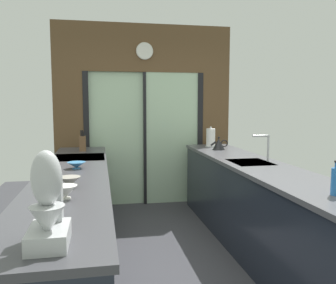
{
  "coord_description": "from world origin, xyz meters",
  "views": [
    {
      "loc": [
        -0.66,
        -2.91,
        1.53
      ],
      "look_at": [
        0.03,
        0.71,
        1.13
      ],
      "focal_mm": 37.79,
      "sensor_mm": 36.0,
      "label": 1
    }
  ],
  "objects_px": {
    "mixing_bowl_near": "(66,192)",
    "paper_towel_roll": "(211,138)",
    "mixing_bowl_far": "(76,165)",
    "mixing_bowl_mid": "(70,182)",
    "kettle": "(219,144)",
    "stand_mixer": "(48,209)",
    "soap_bottle": "(336,181)",
    "knife_block": "(83,143)",
    "oven_range": "(80,196)"
  },
  "relations": [
    {
      "from": "mixing_bowl_near",
      "to": "paper_towel_roll",
      "type": "xyz_separation_m",
      "value": [
        1.78,
        2.5,
        0.08
      ]
    },
    {
      "from": "mixing_bowl_far",
      "to": "mixing_bowl_mid",
      "type": "bearing_deg",
      "value": -90.0
    },
    {
      "from": "mixing_bowl_mid",
      "to": "mixing_bowl_near",
      "type": "bearing_deg",
      "value": -90.0
    },
    {
      "from": "kettle",
      "to": "mixing_bowl_far",
      "type": "bearing_deg",
      "value": -149.11
    },
    {
      "from": "mixing_bowl_near",
      "to": "mixing_bowl_far",
      "type": "xyz_separation_m",
      "value": [
        0.0,
        1.09,
        -0.01
      ]
    },
    {
      "from": "mixing_bowl_mid",
      "to": "stand_mixer",
      "type": "xyz_separation_m",
      "value": [
        0.0,
        -1.08,
        0.12
      ]
    },
    {
      "from": "soap_bottle",
      "to": "mixing_bowl_far",
      "type": "bearing_deg",
      "value": 143.08
    },
    {
      "from": "kettle",
      "to": "mixing_bowl_mid",
      "type": "bearing_deg",
      "value": -134.15
    },
    {
      "from": "knife_block",
      "to": "paper_towel_roll",
      "type": "height_order",
      "value": "paper_towel_roll"
    },
    {
      "from": "knife_block",
      "to": "soap_bottle",
      "type": "relative_size",
      "value": 1.15
    },
    {
      "from": "oven_range",
      "to": "kettle",
      "type": "height_order",
      "value": "kettle"
    },
    {
      "from": "mixing_bowl_far",
      "to": "paper_towel_roll",
      "type": "bearing_deg",
      "value": 38.5
    },
    {
      "from": "stand_mixer",
      "to": "kettle",
      "type": "distance_m",
      "value": 3.42
    },
    {
      "from": "mixing_bowl_near",
      "to": "soap_bottle",
      "type": "height_order",
      "value": "soap_bottle"
    },
    {
      "from": "mixing_bowl_mid",
      "to": "mixing_bowl_far",
      "type": "xyz_separation_m",
      "value": [
        0.0,
        0.77,
        -0.01
      ]
    },
    {
      "from": "oven_range",
      "to": "knife_block",
      "type": "xyz_separation_m",
      "value": [
        0.02,
        0.54,
        0.56
      ]
    },
    {
      "from": "mixing_bowl_mid",
      "to": "soap_bottle",
      "type": "bearing_deg",
      "value": -17.71
    },
    {
      "from": "mixing_bowl_mid",
      "to": "soap_bottle",
      "type": "height_order",
      "value": "soap_bottle"
    },
    {
      "from": "knife_block",
      "to": "paper_towel_roll",
      "type": "distance_m",
      "value": 1.78
    },
    {
      "from": "stand_mixer",
      "to": "kettle",
      "type": "xyz_separation_m",
      "value": [
        1.78,
        2.92,
        -0.09
      ]
    },
    {
      "from": "stand_mixer",
      "to": "mixing_bowl_mid",
      "type": "bearing_deg",
      "value": 90.0
    },
    {
      "from": "kettle",
      "to": "oven_range",
      "type": "bearing_deg",
      "value": -169.97
    },
    {
      "from": "oven_range",
      "to": "paper_towel_roll",
      "type": "height_order",
      "value": "paper_towel_roll"
    },
    {
      "from": "mixing_bowl_far",
      "to": "soap_bottle",
      "type": "distance_m",
      "value": 2.23
    },
    {
      "from": "knife_block",
      "to": "soap_bottle",
      "type": "height_order",
      "value": "knife_block"
    },
    {
      "from": "soap_bottle",
      "to": "knife_block",
      "type": "bearing_deg",
      "value": 124.11
    },
    {
      "from": "kettle",
      "to": "soap_bottle",
      "type": "height_order",
      "value": "soap_bottle"
    },
    {
      "from": "paper_towel_roll",
      "to": "kettle",
      "type": "bearing_deg",
      "value": -89.73
    },
    {
      "from": "mixing_bowl_near",
      "to": "mixing_bowl_mid",
      "type": "distance_m",
      "value": 0.32
    },
    {
      "from": "oven_range",
      "to": "knife_block",
      "type": "relative_size",
      "value": 3.4
    },
    {
      "from": "mixing_bowl_far",
      "to": "knife_block",
      "type": "xyz_separation_m",
      "value": [
        -0.0,
        1.29,
        0.06
      ]
    },
    {
      "from": "knife_block",
      "to": "soap_bottle",
      "type": "distance_m",
      "value": 3.17
    },
    {
      "from": "oven_range",
      "to": "mixing_bowl_mid",
      "type": "distance_m",
      "value": 1.6
    },
    {
      "from": "oven_range",
      "to": "kettle",
      "type": "bearing_deg",
      "value": 10.03
    },
    {
      "from": "stand_mixer",
      "to": "mixing_bowl_near",
      "type": "bearing_deg",
      "value": 90.0
    },
    {
      "from": "paper_towel_roll",
      "to": "soap_bottle",
      "type": "bearing_deg",
      "value": -90.0
    },
    {
      "from": "stand_mixer",
      "to": "kettle",
      "type": "bearing_deg",
      "value": 58.6
    },
    {
      "from": "mixing_bowl_mid",
      "to": "mixing_bowl_far",
      "type": "relative_size",
      "value": 0.91
    },
    {
      "from": "oven_range",
      "to": "mixing_bowl_far",
      "type": "relative_size",
      "value": 5.24
    },
    {
      "from": "mixing_bowl_far",
      "to": "stand_mixer",
      "type": "height_order",
      "value": "stand_mixer"
    },
    {
      "from": "stand_mixer",
      "to": "soap_bottle",
      "type": "height_order",
      "value": "stand_mixer"
    },
    {
      "from": "knife_block",
      "to": "oven_range",
      "type": "bearing_deg",
      "value": -91.94
    },
    {
      "from": "oven_range",
      "to": "mixing_bowl_far",
      "type": "xyz_separation_m",
      "value": [
        0.02,
        -0.75,
        0.5
      ]
    },
    {
      "from": "mixing_bowl_far",
      "to": "knife_block",
      "type": "relative_size",
      "value": 0.65
    },
    {
      "from": "mixing_bowl_mid",
      "to": "kettle",
      "type": "bearing_deg",
      "value": 45.85
    },
    {
      "from": "oven_range",
      "to": "mixing_bowl_far",
      "type": "distance_m",
      "value": 0.9
    },
    {
      "from": "stand_mixer",
      "to": "kettle",
      "type": "relative_size",
      "value": 1.72
    },
    {
      "from": "stand_mixer",
      "to": "knife_block",
      "type": "bearing_deg",
      "value": 90.0
    },
    {
      "from": "mixing_bowl_mid",
      "to": "paper_towel_roll",
      "type": "xyz_separation_m",
      "value": [
        1.78,
        2.19,
        0.09
      ]
    },
    {
      "from": "mixing_bowl_near",
      "to": "stand_mixer",
      "type": "height_order",
      "value": "stand_mixer"
    }
  ]
}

